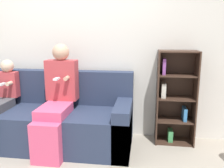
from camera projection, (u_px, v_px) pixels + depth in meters
ground_plane at (59, 165)px, 2.68m from camera, size 14.00×14.00×0.00m
back_wall at (79, 46)px, 3.35m from camera, size 10.00×0.06×2.55m
couch at (50, 121)px, 3.15m from camera, size 2.15×0.84×0.95m
adult_seated at (57, 96)px, 2.95m from camera, size 0.40×0.78×1.33m
bookshelf at (175, 98)px, 3.16m from camera, size 0.50×0.31×1.24m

